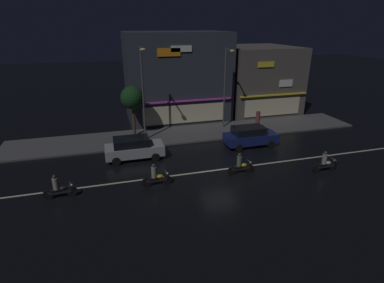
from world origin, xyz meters
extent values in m
plane|color=black|center=(0.00, 0.00, 0.00)|extent=(140.00, 140.00, 0.00)
cube|color=beige|center=(0.00, 0.00, 0.01)|extent=(30.40, 0.16, 0.01)
cube|color=#4C4C4F|center=(0.00, 7.64, 0.07)|extent=(32.00, 4.53, 0.14)
cube|color=#56514C|center=(9.60, 14.28, 3.59)|extent=(7.97, 8.66, 7.18)
cube|color=yellow|center=(9.60, 9.83, 2.60)|extent=(7.57, 0.24, 0.12)
cube|color=yellow|center=(8.42, 9.89, 5.74)|extent=(1.78, 0.08, 0.54)
cube|color=white|center=(10.90, 9.89, 3.76)|extent=(1.51, 0.08, 0.71)
cube|color=beige|center=(9.60, 9.89, 1.30)|extent=(6.38, 0.06, 1.80)
cube|color=#2D333D|center=(0.00, 13.32, 4.41)|extent=(10.28, 6.75, 8.82)
cube|color=#D83FD8|center=(0.00, 9.83, 2.60)|extent=(9.76, 0.24, 0.12)
cube|color=orange|center=(-1.41, 9.89, 7.14)|extent=(2.11, 0.08, 0.72)
cube|color=white|center=(-0.26, 9.89, 7.42)|extent=(1.94, 0.08, 0.55)
cube|color=beige|center=(0.00, 9.89, 1.30)|extent=(8.22, 0.06, 1.80)
cylinder|color=#47494C|center=(-4.24, 7.09, 4.03)|extent=(0.16, 0.16, 7.78)
cube|color=#47494C|center=(-4.24, 6.39, 7.82)|extent=(0.10, 1.40, 0.10)
ellipsoid|color=#F9E099|center=(-4.24, 5.69, 7.74)|extent=(0.44, 0.32, 0.20)
cylinder|color=#47494C|center=(3.49, 8.42, 3.85)|extent=(0.16, 0.16, 7.41)
cube|color=#47494C|center=(3.49, 7.72, 7.45)|extent=(0.10, 1.40, 0.10)
ellipsoid|color=#F9E099|center=(3.49, 7.02, 7.37)|extent=(0.44, 0.32, 0.20)
cylinder|color=brown|center=(6.27, 6.74, 1.01)|extent=(0.40, 0.40, 1.74)
sphere|color=tan|center=(6.27, 6.74, 1.99)|extent=(0.22, 0.22, 0.22)
cylinder|color=#473323|center=(-5.06, 8.30, 1.46)|extent=(0.24, 0.24, 2.65)
sphere|color=#143819|center=(-5.06, 8.30, 3.60)|extent=(2.02, 2.02, 2.02)
cube|color=#9EA0A5|center=(-5.53, 3.55, 0.69)|extent=(4.30, 1.78, 0.76)
cube|color=black|center=(-5.74, 3.55, 1.37)|extent=(2.58, 1.57, 0.60)
cube|color=#F9F2CC|center=(-3.42, 4.16, 0.79)|extent=(0.08, 0.20, 0.12)
cube|color=#F9F2CC|center=(-3.42, 2.95, 0.79)|extent=(0.08, 0.20, 0.12)
cylinder|color=black|center=(-4.11, 4.44, 0.31)|extent=(0.62, 0.20, 0.62)
cylinder|color=black|center=(-4.11, 2.66, 0.31)|extent=(0.62, 0.20, 0.62)
cylinder|color=black|center=(-6.95, 4.44, 0.31)|extent=(0.62, 0.20, 0.62)
cylinder|color=black|center=(-6.95, 2.66, 0.31)|extent=(0.62, 0.20, 0.62)
cube|color=navy|center=(3.99, 3.53, 0.69)|extent=(4.30, 1.78, 0.76)
cube|color=black|center=(3.77, 3.53, 1.37)|extent=(2.58, 1.57, 0.60)
cube|color=#F9F2CC|center=(6.10, 4.14, 0.79)|extent=(0.08, 0.20, 0.12)
cube|color=#F9F2CC|center=(6.10, 2.93, 0.79)|extent=(0.08, 0.20, 0.12)
cylinder|color=black|center=(5.41, 4.42, 0.31)|extent=(0.62, 0.20, 0.62)
cylinder|color=black|center=(5.41, 2.64, 0.31)|extent=(0.62, 0.20, 0.62)
cylinder|color=black|center=(2.57, 4.42, 0.31)|extent=(0.62, 0.20, 0.62)
cylinder|color=black|center=(2.57, 2.64, 0.31)|extent=(0.62, 0.20, 0.62)
cylinder|color=black|center=(1.77, -0.94, 0.30)|extent=(0.60, 0.08, 0.60)
cylinder|color=black|center=(0.47, -0.94, 0.30)|extent=(0.60, 0.10, 0.60)
cube|color=black|center=(1.12, -0.94, 0.40)|extent=(1.30, 0.14, 0.20)
ellipsoid|color=gold|center=(1.32, -0.94, 0.62)|extent=(0.44, 0.26, 0.24)
cube|color=black|center=(0.92, -0.94, 0.55)|extent=(0.56, 0.22, 0.10)
cylinder|color=slate|center=(1.72, -0.94, 0.85)|extent=(0.03, 0.60, 0.03)
sphere|color=white|center=(1.81, -0.94, 0.75)|extent=(0.14, 0.14, 0.14)
cylinder|color=#4C664C|center=(0.97, -0.94, 0.95)|extent=(0.32, 0.32, 0.70)
sphere|color=#333338|center=(0.97, -0.94, 1.41)|extent=(0.22, 0.22, 0.22)
cylinder|color=black|center=(-9.66, -0.89, 0.30)|extent=(0.60, 0.08, 0.60)
cylinder|color=black|center=(-10.96, -0.89, 0.30)|extent=(0.60, 0.10, 0.60)
cube|color=black|center=(-10.31, -0.89, 0.40)|extent=(1.30, 0.14, 0.20)
ellipsoid|color=black|center=(-10.11, -0.89, 0.62)|extent=(0.44, 0.26, 0.24)
cube|color=black|center=(-10.51, -0.89, 0.55)|extent=(0.56, 0.22, 0.10)
cylinder|color=slate|center=(-9.71, -0.89, 0.85)|extent=(0.03, 0.60, 0.03)
sphere|color=white|center=(-9.62, -0.89, 0.75)|extent=(0.14, 0.14, 0.14)
cylinder|color=gray|center=(-10.46, -0.89, 0.95)|extent=(0.32, 0.32, 0.70)
sphere|color=#333338|center=(-10.46, -0.89, 1.41)|extent=(0.22, 0.22, 0.22)
cylinder|color=black|center=(7.50, -2.18, 0.30)|extent=(0.60, 0.08, 0.60)
cylinder|color=black|center=(6.20, -2.18, 0.30)|extent=(0.60, 0.10, 0.60)
cube|color=black|center=(6.85, -2.18, 0.40)|extent=(1.30, 0.14, 0.20)
ellipsoid|color=#B2B7BC|center=(7.05, -2.18, 0.62)|extent=(0.44, 0.26, 0.24)
cube|color=black|center=(6.65, -2.18, 0.55)|extent=(0.56, 0.22, 0.10)
cylinder|color=slate|center=(7.45, -2.18, 0.85)|extent=(0.03, 0.60, 0.03)
sphere|color=white|center=(7.54, -2.18, 0.75)|extent=(0.14, 0.14, 0.14)
cylinder|color=gray|center=(6.70, -2.18, 0.95)|extent=(0.32, 0.32, 0.70)
sphere|color=#333338|center=(6.70, -2.18, 1.41)|extent=(0.22, 0.22, 0.22)
cylinder|color=black|center=(-3.99, -0.99, 0.30)|extent=(0.60, 0.08, 0.60)
cylinder|color=black|center=(-5.29, -0.99, 0.30)|extent=(0.60, 0.10, 0.60)
cube|color=black|center=(-4.64, -0.99, 0.40)|extent=(1.30, 0.14, 0.20)
ellipsoid|color=gold|center=(-4.44, -0.99, 0.62)|extent=(0.44, 0.26, 0.24)
cube|color=black|center=(-4.84, -0.99, 0.55)|extent=(0.56, 0.22, 0.10)
cylinder|color=slate|center=(-4.04, -0.99, 0.85)|extent=(0.03, 0.60, 0.03)
sphere|color=white|center=(-3.95, -0.99, 0.75)|extent=(0.14, 0.14, 0.14)
cylinder|color=gray|center=(-4.79, -0.99, 0.95)|extent=(0.32, 0.32, 0.70)
sphere|color=#333338|center=(-4.79, -0.99, 1.41)|extent=(0.22, 0.22, 0.22)
cone|color=orange|center=(-5.34, 4.31, 0.28)|extent=(0.36, 0.36, 0.55)
camera|label=1|loc=(-7.07, -17.75, 9.54)|focal=28.34mm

